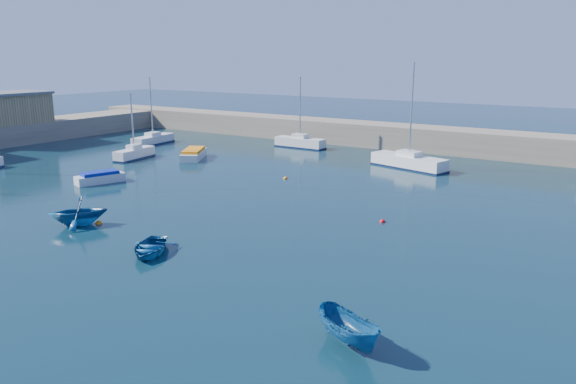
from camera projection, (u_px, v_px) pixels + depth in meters
The scene contains 15 objects.
ground at pixel (51, 286), 26.00m from camera, with size 220.00×220.00×0.00m, color #0B2632.
back_wall at pixel (411, 138), 63.24m from camera, with size 96.00×4.50×2.60m, color #7B6F5E.
brick_shed_a at pixel (8, 109), 66.70m from camera, with size 6.00×8.00×3.40m, color #927E55.
sailboat_3 at pixel (134, 153), 57.42m from camera, with size 2.02×5.06×6.70m.
sailboat_4 at pixel (153, 139), 66.92m from camera, with size 2.33×6.13×7.89m.
sailboat_5 at pixel (300, 142), 64.37m from camera, with size 6.02×1.76×8.01m.
sailboat_6 at pixel (409, 161), 52.75m from camera, with size 7.76×3.98×9.76m.
motorboat_1 at pixel (100, 178), 46.71m from camera, with size 2.56×4.15×0.96m.
motorboat_2 at pixel (194, 154), 57.51m from camera, with size 4.04×5.25×1.04m.
dinghy_center at pixel (150, 247), 30.08m from camera, with size 2.45×3.43×0.71m, color navy.
dinghy_left at pixel (78, 211), 34.94m from camera, with size 2.98×3.46×1.82m, color navy.
dinghy_right at pixel (349, 330), 20.49m from camera, with size 1.23×3.28×1.27m, color navy.
buoy_0 at pixel (99, 224), 35.50m from camera, with size 0.43×0.43×0.43m, color orange.
buoy_1 at pixel (382, 222), 35.85m from camera, with size 0.39×0.39×0.39m, color #B10D11.
buoy_3 at pixel (286, 179), 48.34m from camera, with size 0.40×0.40×0.40m, color orange.
Camera 1 is at (22.35, -14.40, 10.44)m, focal length 35.00 mm.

